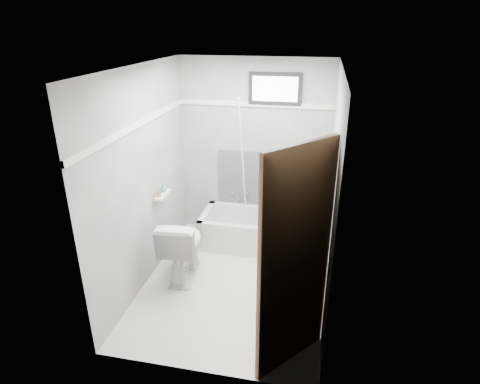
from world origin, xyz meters
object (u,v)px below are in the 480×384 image
(bathtub, at_px, (258,230))
(toilet, at_px, (183,246))
(door, at_px, (327,289))
(office_chair, at_px, (293,202))
(soap_bottle_a, at_px, (159,192))
(soap_bottle_b, at_px, (163,188))

(bathtub, relative_size, toilet, 1.93)
(bathtub, xyz_separation_m, door, (0.86, -2.21, 0.79))
(office_chair, height_order, soap_bottle_a, office_chair)
(bathtub, relative_size, soap_bottle_a, 12.76)
(bathtub, relative_size, soap_bottle_b, 15.59)
(office_chair, xyz_separation_m, soap_bottle_a, (-1.50, -0.74, 0.32))
(toilet, bearing_deg, soap_bottle_b, -49.43)
(door, height_order, soap_bottle_a, door)
(bathtub, xyz_separation_m, soap_bottle_b, (-1.06, -0.56, 0.75))
(door, bearing_deg, office_chair, 100.45)
(office_chair, height_order, door, door)
(door, bearing_deg, bathtub, 111.19)
(soap_bottle_b, bearing_deg, toilet, -44.74)
(bathtub, bearing_deg, toilet, -130.41)
(soap_bottle_a, relative_size, soap_bottle_b, 1.22)
(office_chair, xyz_separation_m, soap_bottle_b, (-1.50, -0.60, 0.31))
(office_chair, height_order, soap_bottle_b, office_chair)
(toilet, relative_size, soap_bottle_a, 6.60)
(office_chair, bearing_deg, soap_bottle_b, -128.66)
(bathtub, distance_m, soap_bottle_a, 1.48)
(door, xyz_separation_m, soap_bottle_b, (-1.92, 1.65, -0.04))
(soap_bottle_a, height_order, soap_bottle_b, soap_bottle_a)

